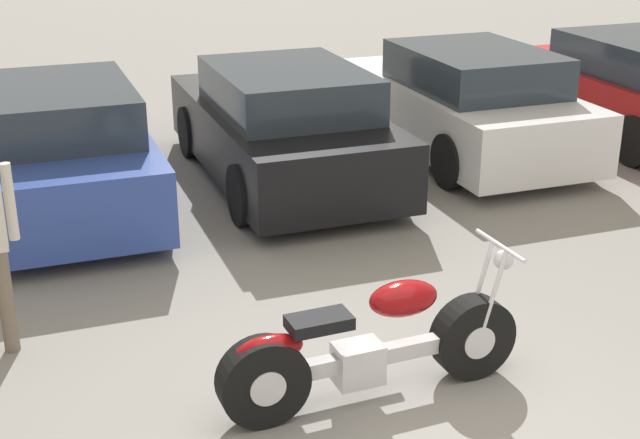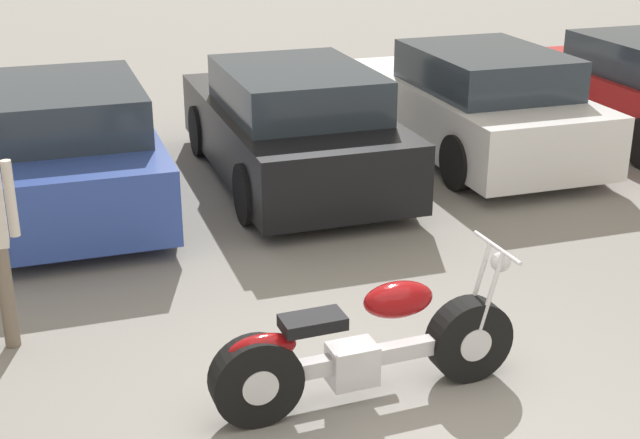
{
  "view_description": "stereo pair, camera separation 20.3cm",
  "coord_description": "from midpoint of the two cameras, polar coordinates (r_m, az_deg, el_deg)",
  "views": [
    {
      "loc": [
        -2.42,
        -4.56,
        3.55
      ],
      "look_at": [
        -0.05,
        1.92,
        0.85
      ],
      "focal_mm": 50.0,
      "sensor_mm": 36.0,
      "label": 1
    },
    {
      "loc": [
        -2.22,
        -4.62,
        3.55
      ],
      "look_at": [
        -0.05,
        1.92,
        0.85
      ],
      "focal_mm": 50.0,
      "sensor_mm": 36.0,
      "label": 2
    }
  ],
  "objects": [
    {
      "name": "parked_car_red",
      "position": [
        13.49,
        18.91,
        7.94
      ],
      "size": [
        1.93,
        4.23,
        1.43
      ],
      "color": "red",
      "rests_on": "ground_plane"
    },
    {
      "name": "parked_car_blue",
      "position": [
        10.38,
        -16.99,
        4.37
      ],
      "size": [
        1.93,
        4.23,
        1.43
      ],
      "color": "#2D479E",
      "rests_on": "ground_plane"
    },
    {
      "name": "parked_car_black",
      "position": [
        10.81,
        -2.91,
        5.95
      ],
      "size": [
        1.93,
        4.23,
        1.43
      ],
      "color": "black",
      "rests_on": "ground_plane"
    },
    {
      "name": "ground_plane",
      "position": [
        6.25,
        5.69,
        -13.36
      ],
      "size": [
        60.0,
        60.0,
        0.0
      ],
      "primitive_type": "plane",
      "color": "gray"
    },
    {
      "name": "motorcycle",
      "position": [
        6.37,
        2.22,
        -8.24
      ],
      "size": [
        2.29,
        0.62,
        1.05
      ],
      "color": "black",
      "rests_on": "ground_plane"
    },
    {
      "name": "parked_car_white",
      "position": [
        12.08,
        8.79,
        7.38
      ],
      "size": [
        1.93,
        4.23,
        1.43
      ],
      "color": "white",
      "rests_on": "ground_plane"
    }
  ]
}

